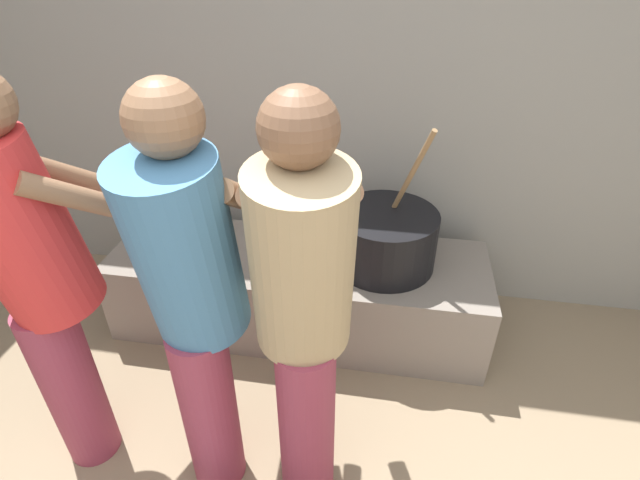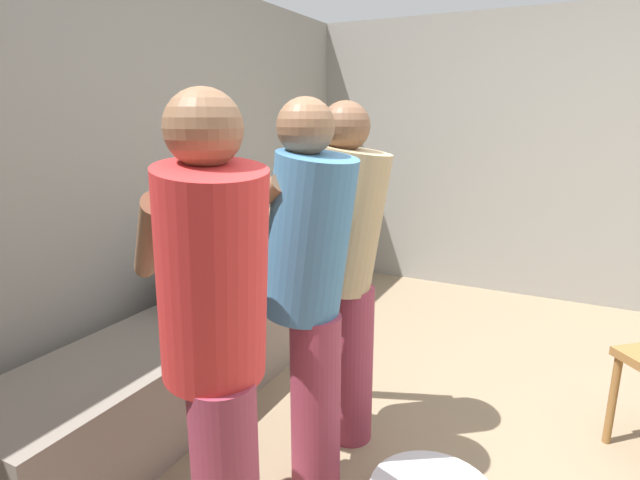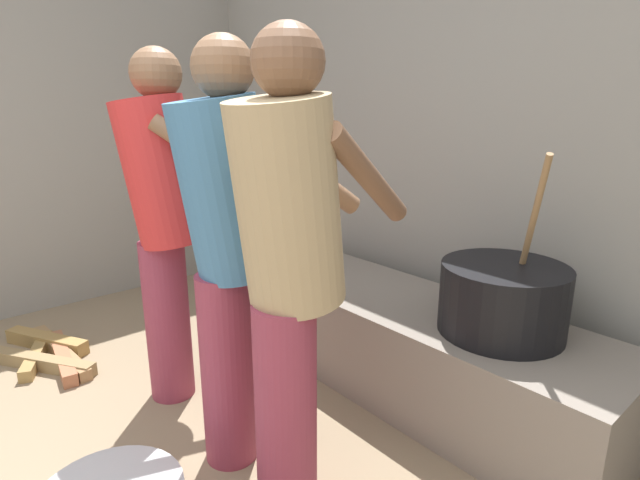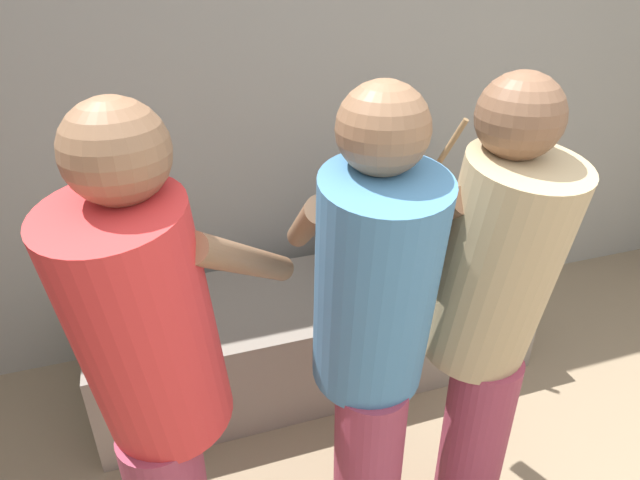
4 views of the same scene
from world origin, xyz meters
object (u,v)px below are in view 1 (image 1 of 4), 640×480
cook_in_tan_shirt (303,308)px  cook_in_blue_shirt (194,295)px  cooking_pot_main (385,239)px  cook_in_red_shirt (39,275)px

cook_in_tan_shirt → cook_in_blue_shirt: size_ratio=1.00×
cooking_pot_main → cook_in_red_shirt: size_ratio=0.47×
cooking_pot_main → cook_in_tan_shirt: size_ratio=0.47×
cooking_pot_main → cook_in_red_shirt: bearing=-141.4°
cook_in_red_shirt → cook_in_tan_shirt: (0.89, -0.01, -0.01)m
cook_in_tan_shirt → cooking_pot_main: bearing=76.0°
cooking_pot_main → cook_in_red_shirt: 1.45m
cook_in_red_shirt → cook_in_blue_shirt: cook_in_red_shirt is taller
cook_in_blue_shirt → cook_in_red_shirt: bearing=179.2°
cook_in_tan_shirt → cook_in_blue_shirt: cook_in_blue_shirt is taller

